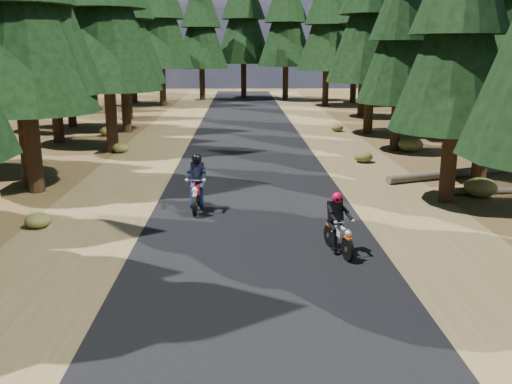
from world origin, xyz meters
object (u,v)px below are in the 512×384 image
log_far (500,190)px  rider_lead (339,234)px  log_near (448,174)px  rider_follow (197,192)px

log_far → rider_lead: size_ratio=2.07×
log_near → rider_lead: bearing=-146.1°
log_near → rider_lead: (-5.46, -7.98, 0.32)m
log_near → rider_lead: size_ratio=3.20×
rider_lead → rider_follow: bearing=-60.9°
rider_lead → rider_follow: rider_follow is taller
log_near → log_far: (0.88, -2.43, -0.04)m
log_near → log_far: log_near is taller
rider_lead → rider_follow: size_ratio=0.89×
rider_follow → log_far: bearing=-168.5°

